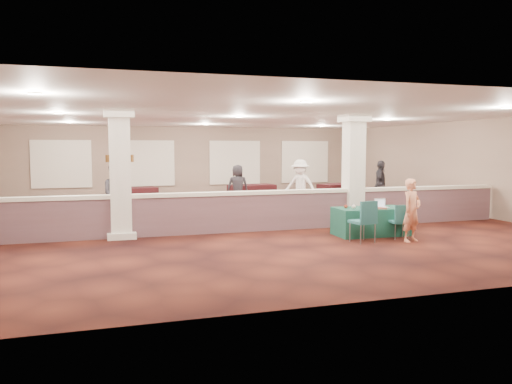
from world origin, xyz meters
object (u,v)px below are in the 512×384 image
object	(u,v)px
conf_chair_main	(401,219)
attendee_d	(238,187)
attendee_c	(380,185)
attendee_a	(117,195)
attendee_b	(300,185)
near_table	(371,221)
far_table_front_center	(171,211)
far_table_back_left	(134,196)
far_table_front_right	(377,196)
far_table_back_right	(339,192)
woman	(412,210)
conf_chair_side	(365,218)
far_table_front_left	(49,216)
far_table_back_center	(252,194)

from	to	relation	value
conf_chair_main	attendee_d	bearing A→B (deg)	116.05
attendee_c	attendee_a	bearing A→B (deg)	137.59
attendee_d	attendee_b	bearing A→B (deg)	153.04
near_table	far_table_front_center	xyz separation A→B (m)	(-4.71, 3.46, 0.03)
far_table_back_left	attendee_a	distance (m)	5.30
far_table_front_right	attendee_d	bearing A→B (deg)	174.89
far_table_back_right	attendee_d	distance (m)	5.14
near_table	far_table_front_right	bearing A→B (deg)	59.70
far_table_back_right	attendee_d	bearing A→B (deg)	-163.75
conf_chair_main	woman	world-z (taller)	woman
conf_chair_side	far_table_back_left	bearing A→B (deg)	107.00
conf_chair_main	conf_chair_side	xyz separation A→B (m)	(-1.10, -0.19, 0.09)
far_table_front_left	attendee_b	xyz separation A→B (m)	(8.26, 1.96, 0.52)
woman	attendee_d	distance (m)	7.94
woman	attendee_c	xyz separation A→B (m)	(2.81, 6.03, 0.14)
far_table_back_right	woman	bearing A→B (deg)	-106.35
far_table_back_center	far_table_back_right	distance (m)	3.84
attendee_b	attendee_a	bearing A→B (deg)	-122.91
attendee_a	attendee_d	world-z (taller)	attendee_a
woman	far_table_back_right	world-z (taller)	woman
near_table	attendee_a	bearing A→B (deg)	151.74
attendee_d	attendee_c	bearing A→B (deg)	167.37
woman	attendee_a	bearing A→B (deg)	125.65
attendee_c	attendee_b	bearing A→B (deg)	123.43
far_table_front_center	far_table_back_left	world-z (taller)	far_table_front_center
far_table_back_right	attendee_d	xyz separation A→B (m)	(-4.91, -1.43, 0.46)
far_table_front_center	far_table_back_center	xyz separation A→B (m)	(4.00, 4.83, -0.01)
woman	far_table_back_center	world-z (taller)	woman
woman	attendee_d	size ratio (longest dim) A/B	0.92
far_table_front_right	far_table_back_left	size ratio (longest dim) A/B	0.99
conf_chair_main	far_table_front_right	world-z (taller)	conf_chair_main
attendee_a	conf_chair_main	bearing A→B (deg)	-39.83
conf_chair_main	woman	size ratio (longest dim) A/B	0.57
conf_chair_main	far_table_front_left	size ratio (longest dim) A/B	0.44
woman	far_table_back_center	bearing A→B (deg)	78.08
conf_chair_side	far_table_back_right	xyz separation A→B (m)	(3.81, 8.87, -0.23)
attendee_b	attendee_d	distance (m)	2.35
conf_chair_side	near_table	bearing A→B (deg)	44.55
attendee_a	attendee_c	world-z (taller)	attendee_a
near_table	woman	world-z (taller)	woman
woman	attendee_a	xyz separation A→B (m)	(-6.69, 4.75, 0.15)
conf_chair_main	far_table_back_right	world-z (taller)	conf_chair_main
far_table_back_center	attendee_d	bearing A→B (deg)	-121.37
conf_chair_main	far_table_back_left	distance (m)	11.21
woman	far_table_front_left	size ratio (longest dim) A/B	0.77
far_table_front_left	attendee_b	bearing A→B (deg)	13.36
near_table	far_table_back_right	distance (m)	8.52
attendee_a	attendee_c	bearing A→B (deg)	1.26
conf_chair_main	attendee_b	size ratio (longest dim) A/B	0.47
near_table	attendee_c	xyz separation A→B (m)	(3.28, 4.92, 0.55)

